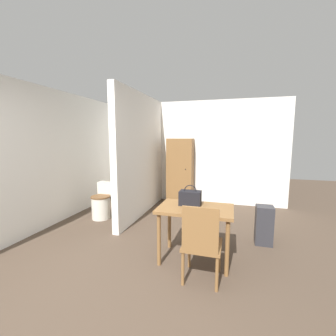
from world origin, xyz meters
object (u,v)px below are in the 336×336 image
Objects in this scene: space_heater at (264,225)px; dining_table at (195,215)px; handbag at (190,198)px; toilet at (102,203)px; wooden_chair at (201,242)px; wooden_cabinet at (180,171)px.

dining_table is at bearing -141.43° from space_heater.
toilet is at bearing 153.40° from handbag.
wooden_chair is 3.22× the size of handbag.
handbag reaches higher than space_heater.
wooden_chair is (0.14, -0.45, -0.14)m from dining_table.
space_heater is at bearing -6.19° from toilet.
handbag is 2.56m from wooden_cabinet.
wooden_cabinet reaches higher than toilet.
toilet reaches higher than space_heater.
wooden_cabinet reaches higher than space_heater.
handbag reaches higher than wooden_chair.
wooden_chair is 0.57× the size of wooden_cabinet.
space_heater is (1.72, -1.79, -0.50)m from wooden_cabinet.
handbag reaches higher than dining_table.
wooden_cabinet is (-0.93, 2.98, 0.32)m from wooden_chair.
dining_table reaches higher than toilet.
wooden_cabinet reaches higher than dining_table.
handbag is at bearing -146.88° from space_heater.
wooden_chair is at bearing -34.52° from toilet.
wooden_cabinet is (-0.79, 2.54, 0.18)m from dining_table.
wooden_cabinet is at bearing 107.25° from dining_table.
dining_table is 3.38× the size of handbag.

